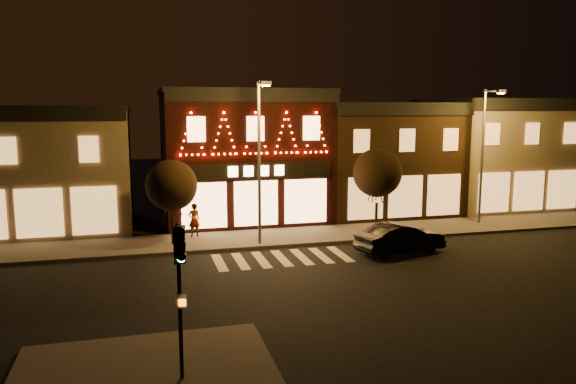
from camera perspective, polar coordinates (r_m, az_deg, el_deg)
name	(u,v)px	position (r m, az deg, el deg)	size (l,w,h in m)	color
ground	(306,283)	(23.14, 1.83, -9.38)	(120.00, 120.00, 0.00)	black
sidewalk_far	(298,236)	(31.06, 1.08, -4.54)	(44.00, 4.00, 0.15)	#47423D
building_left	(23,169)	(35.83, -25.57, 2.19)	(12.20, 8.28, 7.30)	#695C4A
building_pulp	(243,155)	(35.74, -4.66, 3.80)	(10.20, 8.34, 8.30)	black
building_right_a	(379,158)	(38.63, 9.37, 3.48)	(9.20, 8.28, 7.50)	#372413
building_right_b	(493,153)	(43.12, 20.36, 3.78)	(9.20, 8.28, 7.80)	#695C4A
traffic_signal_near	(180,272)	(14.37, -11.06, -8.08)	(0.32, 0.43, 4.13)	black
streetlamp_mid	(260,150)	(28.11, -2.89, 4.31)	(0.52, 1.90, 8.34)	#59595E
streetlamp_right	(485,146)	(35.45, 19.59, 4.49)	(0.52, 1.85, 8.10)	#59595E
tree_left	(171,185)	(28.97, -11.90, 0.66)	(2.63, 2.63, 4.41)	black
tree_right	(377,173)	(32.36, 9.18, 1.96)	(2.83, 2.83, 4.72)	black
dark_sedan	(400,238)	(28.15, 11.48, -4.69)	(1.60, 4.58, 1.51)	black
pedestrian	(194,220)	(30.86, -9.65, -2.86)	(0.67, 0.44, 1.85)	gray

